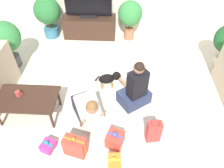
{
  "coord_description": "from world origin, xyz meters",
  "views": [
    {
      "loc": [
        0.09,
        -2.55,
        3.06
      ],
      "look_at": [
        -0.05,
        0.11,
        0.45
      ],
      "focal_mm": 35.0,
      "sensor_mm": 36.0,
      "label": 1
    }
  ],
  "objects_px": {
    "tv": "(88,5)",
    "dog": "(110,78)",
    "person_kneeling": "(87,108)",
    "gift_box_c": "(115,139)",
    "gift_box_b": "(48,146)",
    "person_sitting": "(135,89)",
    "gift_box_a": "(75,146)",
    "tv_console": "(90,27)",
    "potted_plant_corner_left": "(5,39)",
    "potted_plant_back_left": "(47,13)",
    "potted_plant_back_right": "(130,15)",
    "gift_box_d": "(114,164)",
    "mug": "(18,94)",
    "coffee_table": "(27,100)",
    "gift_bag_a": "(154,131)"
  },
  "relations": [
    {
      "from": "tv",
      "to": "gift_box_b",
      "type": "distance_m",
      "value": 3.32
    },
    {
      "from": "gift_box_a",
      "to": "mug",
      "type": "xyz_separation_m",
      "value": [
        -1.03,
        0.72,
        0.3
      ]
    },
    {
      "from": "dog",
      "to": "gift_box_b",
      "type": "height_order",
      "value": "dog"
    },
    {
      "from": "tv_console",
      "to": "potted_plant_corner_left",
      "type": "height_order",
      "value": "potted_plant_corner_left"
    },
    {
      "from": "gift_box_b",
      "to": "mug",
      "type": "xyz_separation_m",
      "value": [
        -0.59,
        0.68,
        0.4
      ]
    },
    {
      "from": "dog",
      "to": "potted_plant_back_left",
      "type": "bearing_deg",
      "value": 28.63
    },
    {
      "from": "tv",
      "to": "potted_plant_back_right",
      "type": "relative_size",
      "value": 1.14
    },
    {
      "from": "dog",
      "to": "gift_box_c",
      "type": "xyz_separation_m",
      "value": [
        0.16,
        -1.27,
        -0.09
      ]
    },
    {
      "from": "tv_console",
      "to": "tv",
      "type": "height_order",
      "value": "tv"
    },
    {
      "from": "gift_box_b",
      "to": "potted_plant_back_left",
      "type": "bearing_deg",
      "value": 103.18
    },
    {
      "from": "tv_console",
      "to": "gift_box_c",
      "type": "xyz_separation_m",
      "value": [
        0.77,
        -3.09,
        -0.15
      ]
    },
    {
      "from": "potted_plant_corner_left",
      "to": "mug",
      "type": "xyz_separation_m",
      "value": [
        0.67,
        -1.28,
        -0.19
      ]
    },
    {
      "from": "dog",
      "to": "coffee_table",
      "type": "bearing_deg",
      "value": 107.09
    },
    {
      "from": "person_sitting",
      "to": "dog",
      "type": "distance_m",
      "value": 0.64
    },
    {
      "from": "potted_plant_back_left",
      "to": "dog",
      "type": "xyz_separation_m",
      "value": [
        1.6,
        -1.76,
        -0.42
      ]
    },
    {
      "from": "coffee_table",
      "to": "tv",
      "type": "bearing_deg",
      "value": 74.77
    },
    {
      "from": "potted_plant_back_right",
      "to": "gift_box_d",
      "type": "xyz_separation_m",
      "value": [
        -0.21,
        -3.42,
        -0.52
      ]
    },
    {
      "from": "mug",
      "to": "gift_bag_a",
      "type": "bearing_deg",
      "value": -11.2
    },
    {
      "from": "tv",
      "to": "gift_box_a",
      "type": "height_order",
      "value": "tv"
    },
    {
      "from": "person_sitting",
      "to": "gift_box_d",
      "type": "bearing_deg",
      "value": 40.91
    },
    {
      "from": "gift_box_d",
      "to": "mug",
      "type": "relative_size",
      "value": 2.24
    },
    {
      "from": "person_kneeling",
      "to": "gift_box_c",
      "type": "height_order",
      "value": "person_kneeling"
    },
    {
      "from": "dog",
      "to": "gift_box_d",
      "type": "distance_m",
      "value": 1.67
    },
    {
      "from": "potted_plant_back_left",
      "to": "coffee_table",
      "type": "bearing_deg",
      "value": -83.61
    },
    {
      "from": "potted_plant_back_right",
      "to": "gift_bag_a",
      "type": "relative_size",
      "value": 2.16
    },
    {
      "from": "tv",
      "to": "potted_plant_back_right",
      "type": "distance_m",
      "value": 1.01
    },
    {
      "from": "potted_plant_back_left",
      "to": "person_kneeling",
      "type": "height_order",
      "value": "potted_plant_back_left"
    },
    {
      "from": "person_sitting",
      "to": "gift_box_d",
      "type": "distance_m",
      "value": 1.32
    },
    {
      "from": "person_sitting",
      "to": "gift_box_d",
      "type": "relative_size",
      "value": 3.54
    },
    {
      "from": "person_sitting",
      "to": "gift_bag_a",
      "type": "xyz_separation_m",
      "value": [
        0.27,
        -0.76,
        -0.13
      ]
    },
    {
      "from": "gift_box_b",
      "to": "gift_box_c",
      "type": "bearing_deg",
      "value": 8.02
    },
    {
      "from": "gift_box_c",
      "to": "potted_plant_corner_left",
      "type": "bearing_deg",
      "value": 141.35
    },
    {
      "from": "coffee_table",
      "to": "mug",
      "type": "bearing_deg",
      "value": 162.0
    },
    {
      "from": "potted_plant_back_right",
      "to": "gift_box_d",
      "type": "distance_m",
      "value": 3.47
    },
    {
      "from": "person_kneeling",
      "to": "mug",
      "type": "height_order",
      "value": "person_kneeling"
    },
    {
      "from": "person_sitting",
      "to": "gift_box_b",
      "type": "distance_m",
      "value": 1.69
    },
    {
      "from": "tv",
      "to": "gift_box_c",
      "type": "distance_m",
      "value": 3.26
    },
    {
      "from": "tv",
      "to": "dog",
      "type": "xyz_separation_m",
      "value": [
        0.61,
        -1.81,
        -0.61
      ]
    },
    {
      "from": "coffee_table",
      "to": "gift_bag_a",
      "type": "distance_m",
      "value": 2.1
    },
    {
      "from": "person_sitting",
      "to": "gift_box_a",
      "type": "relative_size",
      "value": 2.4
    },
    {
      "from": "dog",
      "to": "gift_box_d",
      "type": "relative_size",
      "value": 1.94
    },
    {
      "from": "gift_box_c",
      "to": "potted_plant_back_right",
      "type": "bearing_deg",
      "value": 85.82
    },
    {
      "from": "coffee_table",
      "to": "person_kneeling",
      "type": "distance_m",
      "value": 1.0
    },
    {
      "from": "potted_plant_back_right",
      "to": "gift_box_c",
      "type": "distance_m",
      "value": 3.09
    },
    {
      "from": "tv",
      "to": "potted_plant_back_left",
      "type": "height_order",
      "value": "tv"
    },
    {
      "from": "potted_plant_back_right",
      "to": "dog",
      "type": "xyz_separation_m",
      "value": [
        -0.38,
        -1.76,
        -0.42
      ]
    },
    {
      "from": "gift_bag_a",
      "to": "gift_box_a",
      "type": "bearing_deg",
      "value": -166.06
    },
    {
      "from": "gift_box_a",
      "to": "gift_box_c",
      "type": "height_order",
      "value": "gift_box_a"
    },
    {
      "from": "tv",
      "to": "gift_box_b",
      "type": "relative_size",
      "value": 4.35
    },
    {
      "from": "gift_box_b",
      "to": "gift_box_c",
      "type": "distance_m",
      "value": 1.02
    }
  ]
}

